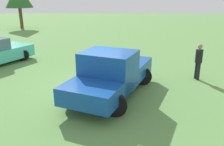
% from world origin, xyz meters
% --- Properties ---
extents(ground_plane, '(80.00, 80.00, 0.00)m').
position_xyz_m(ground_plane, '(0.00, 0.00, 0.00)').
color(ground_plane, '#5B8C47').
extents(pickup_truck, '(3.55, 5.20, 1.80)m').
position_xyz_m(pickup_truck, '(0.84, -0.70, 0.93)').
color(pickup_truck, black).
rests_on(pickup_truck, ground_plane).
extents(person_bystander, '(0.38, 0.38, 1.66)m').
position_xyz_m(person_bystander, '(4.78, 1.33, 0.94)').
color(person_bystander, black).
rests_on(person_bystander, ground_plane).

